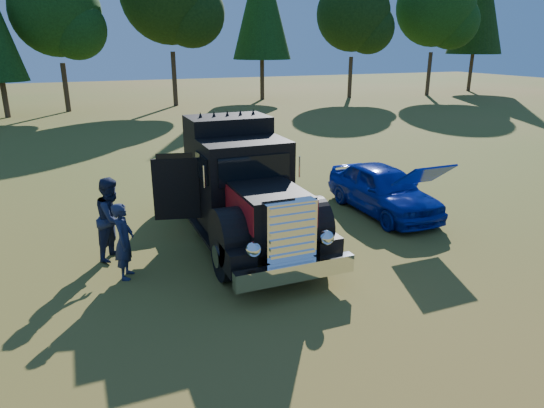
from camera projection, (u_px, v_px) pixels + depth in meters
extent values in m
plane|color=#445F1B|center=(270.00, 263.00, 11.04)|extent=(120.00, 120.00, 0.00)
cylinder|color=#2D2116|center=(66.00, 88.00, 34.96)|extent=(0.36, 0.36, 3.42)
sphere|color=black|center=(56.00, 11.00, 33.34)|extent=(6.08, 6.08, 6.08)
sphere|color=black|center=(76.00, 29.00, 33.45)|extent=(4.18, 4.18, 4.18)
cylinder|color=#2D2116|center=(174.00, 79.00, 38.16)|extent=(0.36, 0.36, 4.14)
sphere|color=black|center=(191.00, 13.00, 36.33)|extent=(5.06, 5.06, 5.06)
cylinder|color=#2D2116|center=(262.00, 73.00, 42.30)|extent=(0.36, 0.36, 4.50)
cone|color=black|center=(262.00, 1.00, 40.45)|extent=(5.00, 5.00, 9.38)
cylinder|color=#2D2116|center=(350.00, 77.00, 44.00)|extent=(0.36, 0.36, 3.60)
sphere|color=black|center=(353.00, 14.00, 42.30)|extent=(6.40, 6.40, 6.40)
sphere|color=black|center=(369.00, 28.00, 42.40)|extent=(4.40, 4.40, 4.40)
cylinder|color=#2D2116|center=(429.00, 74.00, 45.94)|extent=(0.36, 0.36, 3.96)
sphere|color=black|center=(435.00, 7.00, 44.07)|extent=(7.04, 7.04, 7.04)
sphere|color=black|center=(452.00, 22.00, 44.18)|extent=(4.84, 4.84, 4.84)
cylinder|color=#2D2116|center=(471.00, 67.00, 50.07)|extent=(0.36, 0.36, 4.86)
cone|color=black|center=(479.00, 1.00, 48.07)|extent=(5.40, 5.40, 10.12)
cylinder|color=#2D2116|center=(4.00, 94.00, 32.17)|extent=(0.36, 0.36, 3.11)
cylinder|color=black|center=(225.00, 255.00, 10.12)|extent=(0.32, 1.10, 1.10)
cylinder|color=black|center=(314.00, 241.00, 10.87)|extent=(0.32, 1.10, 1.10)
cylinder|color=black|center=(177.00, 193.00, 14.33)|extent=(0.32, 1.10, 1.10)
cylinder|color=black|center=(244.00, 185.00, 15.09)|extent=(0.32, 1.10, 1.10)
cylinder|color=black|center=(188.00, 192.00, 14.45)|extent=(0.32, 1.10, 1.10)
cylinder|color=black|center=(234.00, 187.00, 14.97)|extent=(0.32, 1.10, 1.10)
cube|color=black|center=(234.00, 209.00, 12.75)|extent=(1.60, 6.40, 0.28)
cube|color=white|center=(295.00, 272.00, 9.40)|extent=(2.50, 0.22, 0.36)
cube|color=white|center=(289.00, 233.00, 9.44)|extent=(1.05, 0.30, 1.30)
cube|color=black|center=(269.00, 214.00, 10.34)|extent=(1.35, 1.80, 1.10)
cube|color=maroon|center=(239.00, 209.00, 10.03)|extent=(0.02, 1.80, 0.60)
cube|color=maroon|center=(299.00, 201.00, 10.53)|extent=(0.02, 1.80, 0.60)
cylinder|color=black|center=(229.00, 237.00, 10.03)|extent=(0.55, 1.24, 1.24)
cylinder|color=black|center=(311.00, 225.00, 10.71)|extent=(0.55, 1.24, 1.24)
sphere|color=white|center=(253.00, 250.00, 9.16)|extent=(0.32, 0.32, 0.32)
sphere|color=white|center=(326.00, 238.00, 9.72)|extent=(0.32, 0.32, 0.32)
cube|color=black|center=(245.00, 184.00, 11.63)|extent=(2.05, 1.30, 2.10)
cube|color=black|center=(255.00, 170.00, 10.88)|extent=(1.70, 0.05, 0.65)
cube|color=black|center=(229.00, 164.00, 12.71)|extent=(2.05, 1.30, 2.50)
cube|color=black|center=(213.00, 178.00, 14.41)|extent=(2.00, 2.00, 0.35)
cube|color=black|center=(176.00, 189.00, 11.55)|extent=(1.08, 0.33, 1.50)
cube|color=#983316|center=(176.00, 195.00, 11.64)|extent=(0.83, 0.23, 0.75)
imported|color=navy|center=(383.00, 189.00, 14.14)|extent=(1.69, 4.17, 1.42)
cube|color=navy|center=(424.00, 175.00, 12.38)|extent=(1.30, 0.93, 0.67)
imported|color=#1E2746|center=(124.00, 241.00, 10.13)|extent=(0.57, 0.70, 1.66)
imported|color=#20294C|center=(113.00, 218.00, 11.06)|extent=(1.14, 1.18, 1.92)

